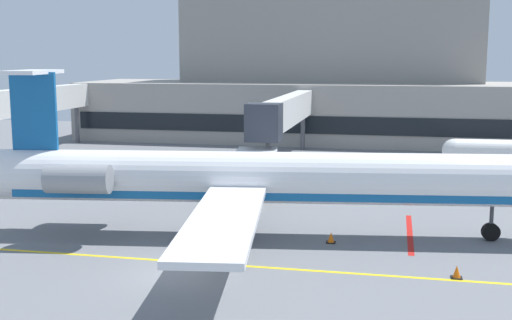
{
  "coord_description": "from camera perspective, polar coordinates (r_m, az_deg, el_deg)",
  "views": [
    {
      "loc": [
        9.08,
        -25.65,
        9.21
      ],
      "look_at": [
        0.89,
        12.52,
        3.0
      ],
      "focal_mm": 45.84,
      "sensor_mm": 36.0,
      "label": 1
    }
  ],
  "objects": [
    {
      "name": "safety_cone_alpha",
      "position": [
        29.03,
        17.11,
        -9.36
      ],
      "size": [
        0.47,
        0.47,
        0.55
      ],
      "color": "orange",
      "rests_on": "ground"
    },
    {
      "name": "ground",
      "position": [
        28.74,
        -7.1,
        -9.83
      ],
      "size": [
        120.0,
        120.0,
        0.11
      ],
      "color": "slate"
    },
    {
      "name": "jet_bridge_east",
      "position": [
        62.95,
        -20.06,
        4.69
      ],
      "size": [
        2.4,
        23.4,
        6.41
      ],
      "color": "silver",
      "rests_on": "ground"
    },
    {
      "name": "regional_jet",
      "position": [
        33.35,
        0.4,
        -1.59
      ],
      "size": [
        34.46,
        26.69,
        8.51
      ],
      "color": "white",
      "rests_on": "ground"
    },
    {
      "name": "pushback_tractor",
      "position": [
        48.64,
        -14.79,
        -1.08
      ],
      "size": [
        3.9,
        3.4,
        2.01
      ],
      "color": "silver",
      "rests_on": "ground"
    },
    {
      "name": "jet_bridge_west",
      "position": [
        54.79,
        2.61,
        4.2
      ],
      "size": [
        2.4,
        22.09,
        5.97
      ],
      "color": "silver",
      "rests_on": "ground"
    },
    {
      "name": "fuel_tank",
      "position": [
        58.35,
        20.01,
        0.71
      ],
      "size": [
        8.4,
        2.19,
        2.32
      ],
      "color": "white",
      "rests_on": "ground"
    },
    {
      "name": "terminal_building",
      "position": [
        73.87,
        6.98,
        6.91
      ],
      "size": [
        57.62,
        14.56,
        16.94
      ],
      "color": "gray",
      "rests_on": "ground"
    },
    {
      "name": "safety_cone_bravo",
      "position": [
        42.08,
        11.16,
        -3.43
      ],
      "size": [
        0.47,
        0.47,
        0.55
      ],
      "color": "orange",
      "rests_on": "ground"
    },
    {
      "name": "belt_loader",
      "position": [
        44.04,
        -1.58,
        -1.74
      ],
      "size": [
        3.3,
        4.19,
        2.15
      ],
      "color": "#E5B20C",
      "rests_on": "ground"
    },
    {
      "name": "safety_cone_charlie",
      "position": [
        33.02,
        6.56,
        -6.77
      ],
      "size": [
        0.47,
        0.47,
        0.55
      ],
      "color": "orange",
      "rests_on": "ground"
    }
  ]
}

